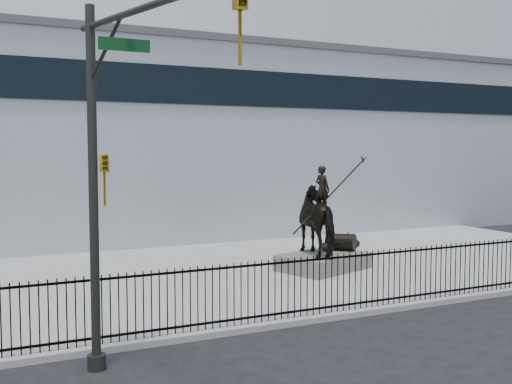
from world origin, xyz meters
name	(u,v)px	position (x,y,z in m)	size (l,w,h in m)	color
ground	(391,327)	(0.00, 0.00, 0.00)	(120.00, 120.00, 0.00)	black
plaza	(264,271)	(0.00, 7.00, 0.07)	(30.00, 12.00, 0.15)	#979794
building	(157,145)	(0.00, 20.00, 4.50)	(44.00, 14.00, 9.00)	silver
picket_fence	(362,280)	(0.00, 1.25, 0.90)	(22.10, 0.10, 1.50)	black
statue_plinth	(323,262)	(1.79, 5.99, 0.43)	(2.94, 2.02, 0.55)	#56544E
equestrian_statue	(325,220)	(1.84, 6.00, 1.86)	(3.60, 2.84, 3.20)	black
traffic_signal_left	(115,164)	(-6.75, -0.62, 4.03)	(1.52, 4.84, 7.00)	#252722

